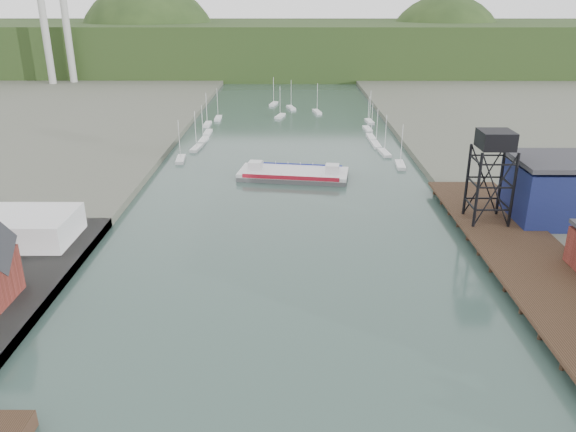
{
  "coord_description": "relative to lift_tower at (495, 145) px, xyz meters",
  "views": [
    {
      "loc": [
        0.57,
        -34.45,
        38.88
      ],
      "look_at": [
        0.11,
        54.97,
        4.0
      ],
      "focal_mm": 35.0,
      "sensor_mm": 36.0,
      "label": 1
    }
  ],
  "objects": [
    {
      "name": "chain_ferry",
      "position": [
        -33.81,
        31.42,
        -14.62
      ],
      "size": [
        25.95,
        13.37,
        3.57
      ],
      "rotation": [
        0.0,
        0.0,
        -0.14
      ],
      "color": "#49494C",
      "rests_on": "ground"
    },
    {
      "name": "marina_sailboats",
      "position": [
        -34.92,
        80.46,
        -15.3
      ],
      "size": [
        57.71,
        92.65,
        0.9
      ],
      "color": "silver",
      "rests_on": "ground"
    },
    {
      "name": "blue_shed",
      "position": [
        15.0,
        2.0,
        -8.59
      ],
      "size": [
        20.5,
        14.5,
        11.3
      ],
      "color": "#0D1139",
      "rests_on": "east_land"
    },
    {
      "name": "white_shed",
      "position": [
        -79.0,
        -8.0,
        -11.8
      ],
      "size": [
        18.0,
        12.0,
        4.5
      ],
      "primitive_type": "cube",
      "color": "silver",
      "rests_on": "west_quay"
    },
    {
      "name": "distant_hills",
      "position": [
        -38.98,
        243.35,
        -5.27
      ],
      "size": [
        500.0,
        120.0,
        80.0
      ],
      "color": "#1F3115",
      "rests_on": "ground"
    },
    {
      "name": "lift_tower",
      "position": [
        0.0,
        0.0,
        0.0
      ],
      "size": [
        6.5,
        6.5,
        16.0
      ],
      "color": "black",
      "rests_on": "east_pier"
    },
    {
      "name": "east_pier",
      "position": [
        2.0,
        -13.0,
        -13.75
      ],
      "size": [
        14.0,
        70.0,
        2.45
      ],
      "color": "black",
      "rests_on": "ground"
    },
    {
      "name": "smokestacks",
      "position": [
        -141.0,
        174.5,
        14.35
      ],
      "size": [
        11.2,
        8.2,
        60.0
      ],
      "color": "#AAAAA5",
      "rests_on": "ground"
    }
  ]
}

